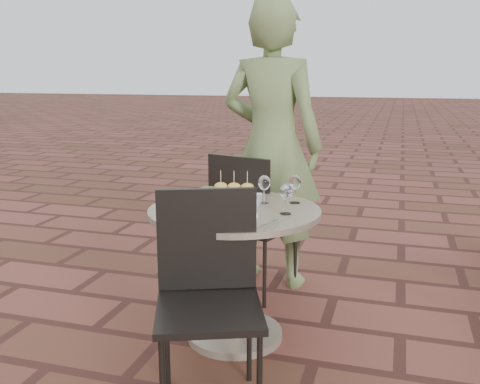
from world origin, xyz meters
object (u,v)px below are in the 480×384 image
(chair_near, at_px, (208,280))
(diner, at_px, (272,146))
(plate_tuna, at_px, (225,217))
(cafe_table, at_px, (235,253))
(plate_salmon, at_px, (211,196))
(plate_sliders, at_px, (234,197))
(chair_far, at_px, (248,214))

(chair_near, relative_size, diner, 0.49)
(chair_near, bearing_deg, plate_tuna, 72.98)
(chair_near, xyz_separation_m, plate_tuna, (-0.03, 0.32, 0.19))
(cafe_table, xyz_separation_m, diner, (-0.01, 0.87, 0.46))
(chair_near, relative_size, plate_tuna, 3.31)
(plate_salmon, bearing_deg, diner, 75.57)
(cafe_table, bearing_deg, chair_near, -84.77)
(cafe_table, height_order, plate_sliders, plate_sliders)
(chair_far, height_order, plate_salmon, chair_far)
(chair_far, relative_size, plate_tuna, 3.31)
(chair_far, xyz_separation_m, diner, (0.08, 0.30, 0.40))
(plate_salmon, bearing_deg, cafe_table, -40.64)
(plate_salmon, height_order, plate_tuna, plate_salmon)
(chair_far, xyz_separation_m, plate_tuna, (0.11, -0.79, 0.19))
(plate_salmon, bearing_deg, plate_sliders, -21.91)
(diner, relative_size, plate_salmon, 7.34)
(chair_far, bearing_deg, plate_tuna, 116.44)
(cafe_table, bearing_deg, plate_tuna, -84.14)
(chair_near, bearing_deg, diner, 70.57)
(diner, xyz_separation_m, plate_sliders, (-0.02, -0.77, -0.18))
(chair_far, bearing_deg, diner, -85.97)
(plate_sliders, bearing_deg, chair_near, -82.62)
(cafe_table, bearing_deg, plate_salmon, 139.36)
(plate_salmon, relative_size, plate_sliders, 0.82)
(chair_near, xyz_separation_m, plate_sliders, (-0.08, 0.65, 0.22))
(chair_near, height_order, diner, diner)
(plate_sliders, xyz_separation_m, plate_tuna, (0.06, -0.32, -0.03))
(cafe_table, height_order, plate_salmon, plate_salmon)
(plate_salmon, xyz_separation_m, plate_sliders, (0.16, -0.06, 0.02))
(chair_near, height_order, plate_tuna, chair_near)
(chair_far, relative_size, plate_sliders, 2.96)
(chair_far, bearing_deg, chair_near, 115.53)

